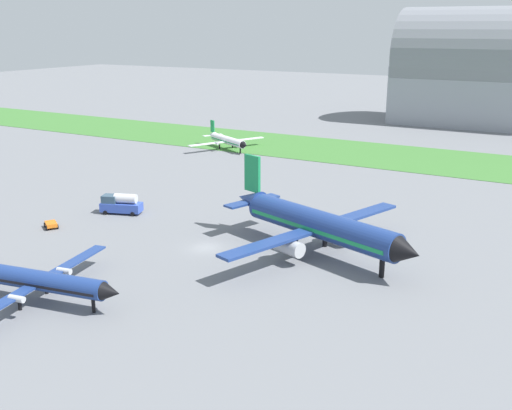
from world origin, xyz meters
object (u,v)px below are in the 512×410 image
(airplane_midfield_jet, at_px, (317,224))
(baggage_cart_near_gate, at_px, (51,224))
(airplane_taxiing_turboprop, at_px, (227,140))
(fuel_truck_midfield, at_px, (121,204))
(airplane_foreground_turboprop, at_px, (37,280))

(airplane_midfield_jet, bearing_deg, baggage_cart_near_gate, -147.32)
(baggage_cart_near_gate, bearing_deg, airplane_taxiing_turboprop, -48.90)
(fuel_truck_midfield, bearing_deg, baggage_cart_near_gate, 50.04)
(baggage_cart_near_gate, bearing_deg, fuel_truck_midfield, -77.64)
(airplane_foreground_turboprop, height_order, fuel_truck_midfield, airplane_foreground_turboprop)
(airplane_foreground_turboprop, relative_size, fuel_truck_midfield, 3.47)
(airplane_midfield_jet, bearing_deg, airplane_foreground_turboprop, -107.05)
(airplane_midfield_jet, xyz_separation_m, baggage_cart_near_gate, (-38.63, -9.64, -3.48))
(baggage_cart_near_gate, bearing_deg, airplane_midfield_jet, -132.71)
(airplane_midfield_jet, height_order, baggage_cart_near_gate, airplane_midfield_jet)
(airplane_taxiing_turboprop, height_order, airplane_foreground_turboprop, airplane_foreground_turboprop)
(airplane_foreground_turboprop, bearing_deg, airplane_midfield_jet, 44.78)
(airplane_taxiing_turboprop, distance_m, airplane_foreground_turboprop, 86.60)
(baggage_cart_near_gate, bearing_deg, airplane_foreground_turboprop, 167.75)
(airplane_taxiing_turboprop, relative_size, airplane_foreground_turboprop, 0.79)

